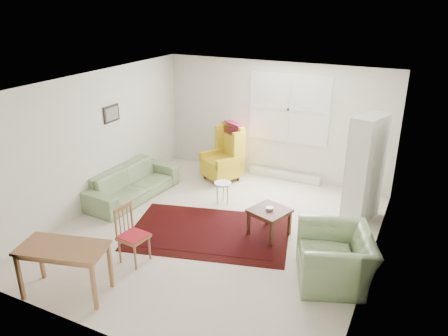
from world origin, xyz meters
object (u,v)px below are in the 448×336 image
at_px(wingback_chair, 221,153).
at_px(desk_chair, 133,236).
at_px(coffee_table, 269,222).
at_px(armchair, 335,253).
at_px(desk, 66,270).
at_px(cabinet, 365,169).
at_px(stool, 223,193).
at_px(sofa, 132,178).

distance_m(wingback_chair, desk_chair, 3.38).
height_order(coffee_table, desk_chair, desk_chair).
distance_m(armchair, desk_chair, 2.92).
height_order(armchair, desk, armchair).
bearing_deg(cabinet, desk, -112.79).
height_order(wingback_chair, cabinet, cabinet).
relative_size(stool, cabinet, 0.23).
height_order(sofa, cabinet, cabinet).
distance_m(wingback_chair, stool, 1.22).
bearing_deg(stool, armchair, -31.02).
height_order(sofa, armchair, armchair).
xyz_separation_m(coffee_table, stool, (-1.22, 0.73, -0.02)).
bearing_deg(armchair, sofa, -123.76).
xyz_separation_m(wingback_chair, stool, (0.54, -1.02, -0.40)).
distance_m(cabinet, desk, 5.06).
bearing_deg(stool, desk, -101.10).
xyz_separation_m(stool, cabinet, (2.48, 0.56, 0.73)).
distance_m(stool, cabinet, 2.64).
xyz_separation_m(coffee_table, desk, (-1.88, -2.64, 0.12)).
bearing_deg(cabinet, desk_chair, -117.95).
bearing_deg(armchair, wingback_chair, -150.81).
bearing_deg(desk_chair, coffee_table, -37.19).
height_order(sofa, desk_chair, desk_chair).
height_order(coffee_table, desk, desk).
bearing_deg(wingback_chair, stool, -33.83).
height_order(sofa, stool, sofa).
bearing_deg(cabinet, sofa, -149.41).
relative_size(armchair, desk_chair, 1.28).
bearing_deg(stool, cabinet, 12.76).
bearing_deg(cabinet, armchair, -74.15).
distance_m(stool, desk, 3.43).
height_order(stool, desk, desk).
bearing_deg(coffee_table, sofa, 176.48).
height_order(coffee_table, cabinet, cabinet).
height_order(wingback_chair, coffee_table, wingback_chair).
distance_m(sofa, desk_chair, 2.29).
distance_m(sofa, stool, 1.82).
bearing_deg(sofa, coffee_table, -89.22).
xyz_separation_m(armchair, cabinet, (0.00, 2.05, 0.51)).
height_order(sofa, desk, sofa).
xyz_separation_m(stool, desk_chair, (-0.31, -2.35, 0.22)).
distance_m(wingback_chair, cabinet, 3.07).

